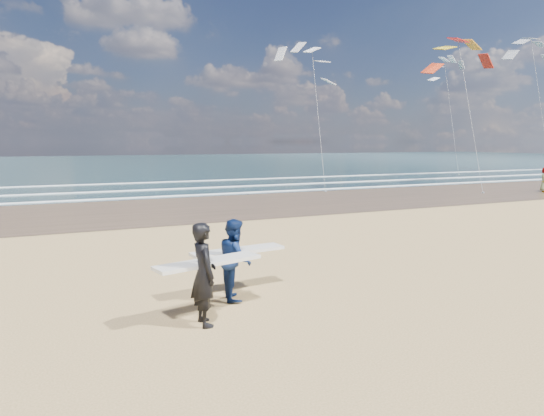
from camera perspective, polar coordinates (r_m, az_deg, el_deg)
name	(u,v)px	position (r m, az deg, el deg)	size (l,w,h in m)	color
wet_sand_strip	(418,193)	(34.47, 16.82, 1.66)	(220.00, 12.00, 0.01)	#483926
ocean	(200,163)	(83.04, -8.45, 5.31)	(220.00, 100.00, 0.02)	#183335
foam_breakers	(339,182)	(42.57, 7.88, 3.09)	(220.00, 11.70, 0.05)	white
surfer_near	(204,273)	(9.41, -7.98, -7.56)	(2.26, 1.23, 1.99)	black
surfer_far	(235,259)	(10.87, -4.35, -5.95)	(2.24, 1.23, 1.81)	#0D204D
kite_0	(467,94)	(38.27, 21.95, 12.32)	(6.28, 4.79, 12.14)	slate
kite_1	(317,106)	(36.46, 5.34, 11.91)	(5.29, 4.68, 11.43)	slate
kite_2	(538,91)	(55.40, 28.86, 11.98)	(6.42, 4.81, 14.97)	slate
kite_5	(450,108)	(57.33, 20.23, 11.03)	(5.15, 4.67, 13.59)	slate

